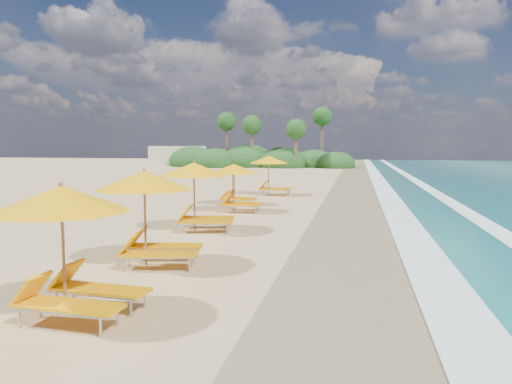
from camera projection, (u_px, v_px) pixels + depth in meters
name	position (u px, v px, depth m)	size (l,w,h in m)	color
ground	(256.00, 223.00, 17.98)	(160.00, 160.00, 0.00)	tan
wet_sand	(364.00, 227.00, 17.15)	(4.00, 160.00, 0.01)	#8B7953
surf_foam	(443.00, 229.00, 16.59)	(4.00, 160.00, 0.01)	white
station_0	(72.00, 242.00, 8.09)	(2.61, 2.43, 2.35)	olive
station_1	(152.00, 211.00, 11.65)	(2.92, 2.81, 2.41)	olive
station_2	(200.00, 191.00, 16.39)	(2.95, 2.83, 2.44)	olive
station_3	(238.00, 184.00, 21.09)	(2.45, 2.28, 2.20)	olive
station_4	(236.00, 182.00, 23.53)	(2.36, 2.24, 2.01)	olive
station_5	(272.00, 172.00, 28.12)	(2.69, 2.51, 2.41)	olive
treeline	(255.00, 160.00, 64.24)	(25.80, 8.80, 9.74)	#163D14
beach_building	(178.00, 156.00, 69.14)	(7.00, 5.00, 2.80)	beige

